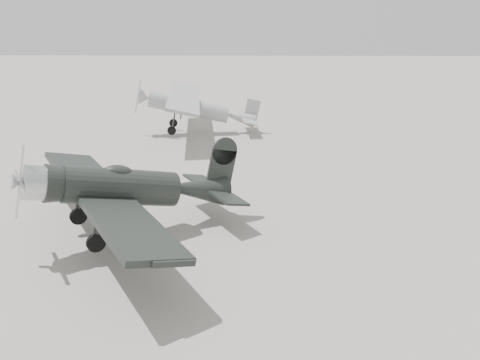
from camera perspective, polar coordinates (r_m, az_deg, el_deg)
The scene contains 3 objects.
ground at distance 20.07m, azimuth -4.86°, elevation -4.04°, with size 160.00×160.00×0.00m, color gray.
lowwing_monoplane at distance 17.71m, azimuth -13.08°, elevation -0.95°, with size 9.22×10.71×3.71m.
highwing_monoplane at distance 33.10m, azimuth -5.66°, elevation 9.20°, with size 8.47×11.91×3.37m.
Camera 1 is at (2.05, -18.29, 8.02)m, focal length 35.00 mm.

